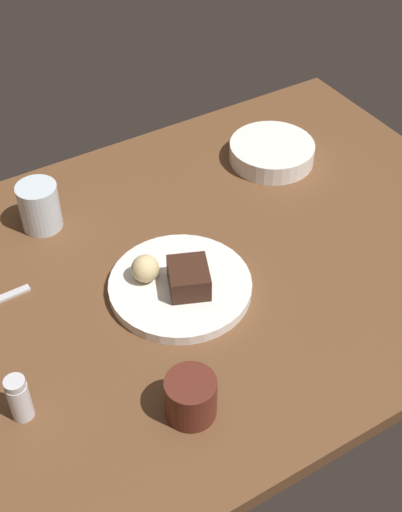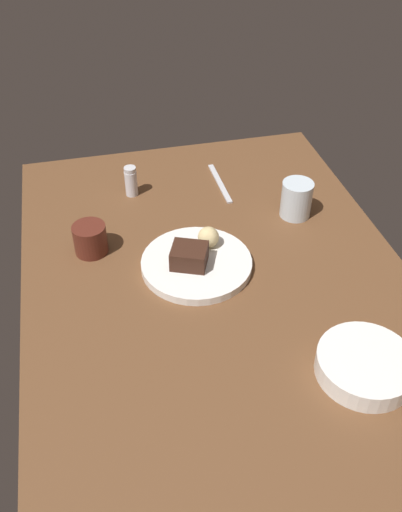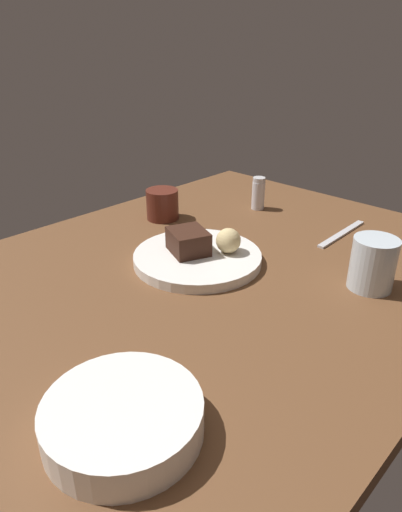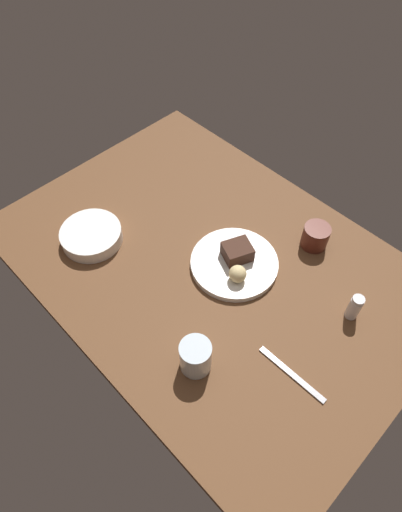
{
  "view_description": "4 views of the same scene",
  "coord_description": "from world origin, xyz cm",
  "px_view_note": "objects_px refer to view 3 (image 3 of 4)",
  "views": [
    {
      "loc": [
        -45.85,
        -77.0,
        90.07
      ],
      "look_at": [
        -0.5,
        -2.08,
        7.13
      ],
      "focal_mm": 48.97,
      "sensor_mm": 36.0,
      "label": 1
    },
    {
      "loc": [
        85.82,
        -24.5,
        85.46
      ],
      "look_at": [
        -2.3,
        -3.61,
        8.97
      ],
      "focal_mm": 39.27,
      "sensor_mm": 36.0,
      "label": 2
    },
    {
      "loc": [
        50.5,
        50.83,
        42.83
      ],
      "look_at": [
        -4.26,
        -1.48,
        5.65
      ],
      "focal_mm": 31.79,
      "sensor_mm": 36.0,
      "label": 3
    },
    {
      "loc": [
        -50.76,
        53.36,
        103.01
      ],
      "look_at": [
        1.47,
        2.23,
        6.14
      ],
      "focal_mm": 30.56,
      "sensor_mm": 36.0,
      "label": 4
    }
  ],
  "objects_px": {
    "dessert_plate": "(197,258)",
    "bread_roll": "(227,240)",
    "chocolate_cake_slice": "(188,241)",
    "salt_shaker": "(258,193)",
    "side_bowl": "(123,418)",
    "coffee_cup": "(162,204)",
    "water_glass": "(373,264)",
    "butter_knife": "(342,234)"
  },
  "relations": [
    {
      "from": "chocolate_cake_slice",
      "to": "side_bowl",
      "type": "distance_m",
      "value": 0.43
    },
    {
      "from": "water_glass",
      "to": "coffee_cup",
      "type": "xyz_separation_m",
      "value": [
        0.03,
        -0.51,
        -0.01
      ]
    },
    {
      "from": "butter_knife",
      "to": "side_bowl",
      "type": "bearing_deg",
      "value": 6.82
    },
    {
      "from": "water_glass",
      "to": "butter_knife",
      "type": "distance_m",
      "value": 0.23
    },
    {
      "from": "salt_shaker",
      "to": "coffee_cup",
      "type": "distance_m",
      "value": 0.24
    },
    {
      "from": "dessert_plate",
      "to": "bread_roll",
      "type": "xyz_separation_m",
      "value": [
        -0.05,
        0.03,
        0.03
      ]
    },
    {
      "from": "chocolate_cake_slice",
      "to": "butter_knife",
      "type": "relative_size",
      "value": 0.4
    },
    {
      "from": "side_bowl",
      "to": "bread_roll",
      "type": "bearing_deg",
      "value": -153.92
    },
    {
      "from": "side_bowl",
      "to": "coffee_cup",
      "type": "relative_size",
      "value": 2.34
    },
    {
      "from": "coffee_cup",
      "to": "salt_shaker",
      "type": "bearing_deg",
      "value": 149.94
    },
    {
      "from": "chocolate_cake_slice",
      "to": "bread_roll",
      "type": "distance_m",
      "value": 0.07
    },
    {
      "from": "coffee_cup",
      "to": "butter_knife",
      "type": "relative_size",
      "value": 0.4
    },
    {
      "from": "side_bowl",
      "to": "butter_knife",
      "type": "height_order",
      "value": "side_bowl"
    },
    {
      "from": "dessert_plate",
      "to": "coffee_cup",
      "type": "relative_size",
      "value": 3.24
    },
    {
      "from": "bread_roll",
      "to": "coffee_cup",
      "type": "relative_size",
      "value": 0.63
    },
    {
      "from": "water_glass",
      "to": "coffee_cup",
      "type": "distance_m",
      "value": 0.51
    },
    {
      "from": "salt_shaker",
      "to": "bread_roll",
      "type": "bearing_deg",
      "value": 25.9
    },
    {
      "from": "salt_shaker",
      "to": "coffee_cup",
      "type": "relative_size",
      "value": 1.06
    },
    {
      "from": "chocolate_cake_slice",
      "to": "salt_shaker",
      "type": "relative_size",
      "value": 0.95
    },
    {
      "from": "bread_roll",
      "to": "water_glass",
      "type": "distance_m",
      "value": 0.27
    },
    {
      "from": "salt_shaker",
      "to": "butter_knife",
      "type": "relative_size",
      "value": 0.43
    },
    {
      "from": "water_glass",
      "to": "side_bowl",
      "type": "relative_size",
      "value": 0.52
    },
    {
      "from": "chocolate_cake_slice",
      "to": "side_bowl",
      "type": "xyz_separation_m",
      "value": [
        0.35,
        0.25,
        -0.02
      ]
    },
    {
      "from": "chocolate_cake_slice",
      "to": "coffee_cup",
      "type": "relative_size",
      "value": 1.01
    },
    {
      "from": "dessert_plate",
      "to": "butter_knife",
      "type": "relative_size",
      "value": 1.3
    },
    {
      "from": "side_bowl",
      "to": "coffee_cup",
      "type": "xyz_separation_m",
      "value": [
        -0.47,
        -0.45,
        0.02
      ]
    },
    {
      "from": "water_glass",
      "to": "butter_knife",
      "type": "relative_size",
      "value": 0.48
    },
    {
      "from": "salt_shaker",
      "to": "butter_knife",
      "type": "xyz_separation_m",
      "value": [
        0.01,
        0.24,
        -0.04
      ]
    },
    {
      "from": "salt_shaker",
      "to": "water_glass",
      "type": "relative_size",
      "value": 0.88
    },
    {
      "from": "dessert_plate",
      "to": "bread_roll",
      "type": "distance_m",
      "value": 0.07
    },
    {
      "from": "bread_roll",
      "to": "butter_knife",
      "type": "xyz_separation_m",
      "value": [
        -0.27,
        0.1,
        -0.04
      ]
    },
    {
      "from": "side_bowl",
      "to": "coffee_cup",
      "type": "bearing_deg",
      "value": -135.78
    },
    {
      "from": "salt_shaker",
      "to": "butter_knife",
      "type": "distance_m",
      "value": 0.24
    },
    {
      "from": "water_glass",
      "to": "butter_knife",
      "type": "bearing_deg",
      "value": -140.62
    },
    {
      "from": "dessert_plate",
      "to": "salt_shaker",
      "type": "xyz_separation_m",
      "value": [
        -0.32,
        -0.1,
        0.03
      ]
    },
    {
      "from": "chocolate_cake_slice",
      "to": "dessert_plate",
      "type": "bearing_deg",
      "value": 111.5
    },
    {
      "from": "side_bowl",
      "to": "butter_knife",
      "type": "distance_m",
      "value": 0.68
    },
    {
      "from": "dessert_plate",
      "to": "chocolate_cake_slice",
      "type": "xyz_separation_m",
      "value": [
        0.01,
        -0.02,
        0.03
      ]
    },
    {
      "from": "dessert_plate",
      "to": "side_bowl",
      "type": "bearing_deg",
      "value": 33.01
    },
    {
      "from": "dessert_plate",
      "to": "butter_knife",
      "type": "height_order",
      "value": "dessert_plate"
    },
    {
      "from": "water_glass",
      "to": "side_bowl",
      "type": "xyz_separation_m",
      "value": [
        0.49,
        -0.05,
        -0.03
      ]
    },
    {
      "from": "dessert_plate",
      "to": "bread_roll",
      "type": "bearing_deg",
      "value": 142.94
    }
  ]
}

